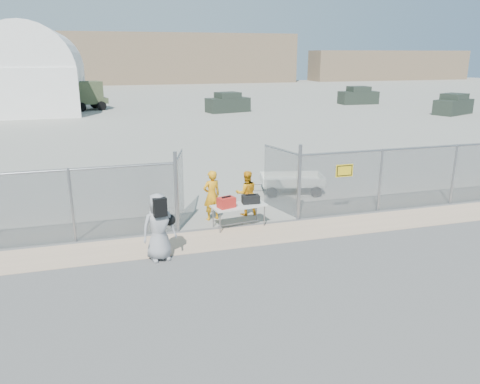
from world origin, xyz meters
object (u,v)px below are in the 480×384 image
object	(u,v)px
security_worker_left	(212,195)
security_worker_right	(246,193)
folding_table	(239,216)
visitor	(159,227)
utility_trailer	(292,183)

from	to	relation	value
security_worker_left	security_worker_right	world-z (taller)	security_worker_left
folding_table	security_worker_left	xyz separation A→B (m)	(-0.67, 0.88, 0.47)
folding_table	security_worker_right	distance (m)	1.27
security_worker_left	security_worker_right	size ratio (longest dim) A/B	1.09
visitor	utility_trailer	xyz separation A→B (m)	(5.73, 4.84, -0.53)
security_worker_left	visitor	world-z (taller)	visitor
security_worker_left	utility_trailer	world-z (taller)	security_worker_left
folding_table	security_worker_right	xyz separation A→B (m)	(0.57, 1.06, 0.40)
folding_table	visitor	world-z (taller)	visitor
folding_table	security_worker_left	world-z (taller)	security_worker_left
security_worker_right	visitor	distance (m)	4.30
visitor	security_worker_left	bearing A→B (deg)	43.40
security_worker_left	visitor	size ratio (longest dim) A/B	0.92
security_worker_right	visitor	bearing A→B (deg)	44.54
folding_table	security_worker_right	size ratio (longest dim) A/B	1.11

